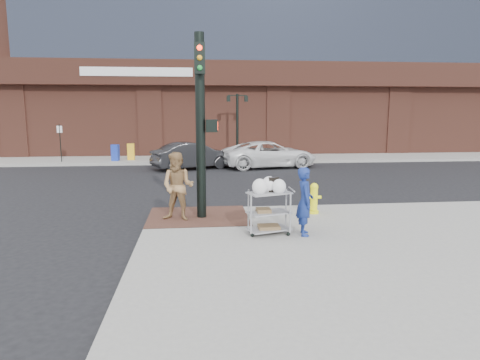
{
  "coord_description": "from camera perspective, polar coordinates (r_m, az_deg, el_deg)",
  "views": [
    {
      "loc": [
        -0.65,
        -10.95,
        3.1
      ],
      "look_at": [
        0.54,
        0.43,
        1.25
      ],
      "focal_mm": 32.0,
      "sensor_mm": 36.0,
      "label": 1
    }
  ],
  "objects": [
    {
      "name": "sidewalk_far",
      "position": [
        45.01,
        11.07,
        5.17
      ],
      "size": [
        65.0,
        36.0,
        0.15
      ],
      "primitive_type": "cube",
      "color": "gray",
      "rests_on": "ground"
    },
    {
      "name": "ground",
      "position": [
        11.4,
        -2.51,
        -6.61
      ],
      "size": [
        220.0,
        220.0,
        0.0
      ],
      "primitive_type": "plane",
      "color": "black",
      "rests_on": "ground"
    },
    {
      "name": "utility_cart",
      "position": [
        10.32,
        3.89,
        -3.82
      ],
      "size": [
        1.13,
        0.84,
        1.39
      ],
      "color": "gray",
      "rests_on": "sidewalk_near"
    },
    {
      "name": "newsbox_blue",
      "position": [
        26.68,
        -16.29,
        3.52
      ],
      "size": [
        0.47,
        0.44,
        0.97
      ],
      "primitive_type": "cube",
      "rotation": [
        0.0,
        0.0,
        -0.18
      ],
      "color": "#1A34AC",
      "rests_on": "sidewalk_far"
    },
    {
      "name": "minivan_white",
      "position": [
        23.72,
        3.92,
        3.43
      ],
      "size": [
        5.58,
        3.31,
        1.45
      ],
      "primitive_type": "imported",
      "rotation": [
        0.0,
        0.0,
        1.75
      ],
      "color": "white",
      "rests_on": "ground"
    },
    {
      "name": "brick_curb_ramp",
      "position": [
        12.21,
        -5.6,
        -4.81
      ],
      "size": [
        2.8,
        2.4,
        0.01
      ],
      "primitive_type": "cube",
      "color": "#4B2C23",
      "rests_on": "sidewalk_near"
    },
    {
      "name": "sedan_dark",
      "position": [
        23.16,
        -6.25,
        3.25
      ],
      "size": [
        4.65,
        3.19,
        1.45
      ],
      "primitive_type": "imported",
      "rotation": [
        0.0,
        0.0,
        1.99
      ],
      "color": "black",
      "rests_on": "ground"
    },
    {
      "name": "woman_blue",
      "position": [
        10.31,
        8.63,
        -2.83
      ],
      "size": [
        0.46,
        0.64,
        1.64
      ],
      "primitive_type": "imported",
      "rotation": [
        0.0,
        0.0,
        1.46
      ],
      "color": "navy",
      "rests_on": "sidewalk_near"
    },
    {
      "name": "lamp_post",
      "position": [
        27.08,
        -0.36,
        8.17
      ],
      "size": [
        1.32,
        0.22,
        4.0
      ],
      "color": "black",
      "rests_on": "sidewalk_far"
    },
    {
      "name": "newsbox_yellow",
      "position": [
        26.95,
        -14.33,
        3.68
      ],
      "size": [
        0.44,
        0.4,
        0.99
      ],
      "primitive_type": "cube",
      "rotation": [
        0.0,
        0.0,
        0.06
      ],
      "color": "yellow",
      "rests_on": "sidewalk_far"
    },
    {
      "name": "pedestrian_tan",
      "position": [
        11.67,
        -8.27,
        -0.87
      ],
      "size": [
        1.07,
        0.94,
        1.86
      ],
      "primitive_type": "imported",
      "rotation": [
        0.0,
        0.0,
        -0.3
      ],
      "color": "#9A7348",
      "rests_on": "sidewalk_near"
    },
    {
      "name": "fire_hydrant",
      "position": [
        12.6,
        9.83,
        -2.36
      ],
      "size": [
        0.42,
        0.3,
        0.9
      ],
      "color": "#FFFA15",
      "rests_on": "sidewalk_near"
    },
    {
      "name": "traffic_signal_pole",
      "position": [
        11.72,
        -5.19,
        7.84
      ],
      "size": [
        0.61,
        0.51,
        5.0
      ],
      "color": "black",
      "rests_on": "sidewalk_near"
    },
    {
      "name": "parking_sign",
      "position": [
        27.17,
        -22.83,
        4.57
      ],
      "size": [
        0.05,
        0.05,
        2.2
      ],
      "primitive_type": "cylinder",
      "color": "black",
      "rests_on": "sidewalk_far"
    }
  ]
}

